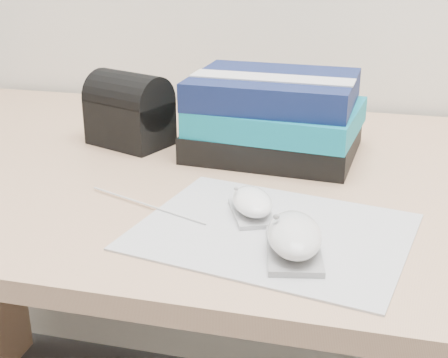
% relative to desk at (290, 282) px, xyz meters
% --- Properties ---
extents(desk, '(1.60, 0.80, 0.73)m').
position_rel_desk_xyz_m(desk, '(0.00, 0.00, 0.00)').
color(desk, tan).
rests_on(desk, ground).
extents(mousepad, '(0.38, 0.32, 0.00)m').
position_rel_desk_xyz_m(mousepad, '(0.01, -0.28, 0.24)').
color(mousepad, '#9A9BA2').
rests_on(mousepad, desk).
extents(mouse_rear, '(0.08, 0.10, 0.04)m').
position_rel_desk_xyz_m(mouse_rear, '(-0.02, -0.24, 0.25)').
color(mouse_rear, '#A7A7A9').
rests_on(mouse_rear, mousepad).
extents(mouse_front, '(0.09, 0.13, 0.05)m').
position_rel_desk_xyz_m(mouse_front, '(0.04, -0.33, 0.26)').
color(mouse_front, gray).
rests_on(mouse_front, mousepad).
extents(usb_cable, '(0.20, 0.08, 0.00)m').
position_rel_desk_xyz_m(usb_cable, '(-0.17, -0.24, 0.24)').
color(usb_cable, silver).
rests_on(usb_cable, mousepad).
extents(book_stack, '(0.29, 0.24, 0.14)m').
position_rel_desk_xyz_m(book_stack, '(-0.04, 0.03, 0.30)').
color(book_stack, black).
rests_on(book_stack, desk).
extents(pouch, '(0.16, 0.14, 0.13)m').
position_rel_desk_xyz_m(pouch, '(-0.30, 0.02, 0.30)').
color(pouch, black).
rests_on(pouch, desk).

